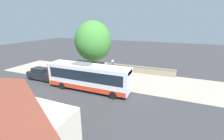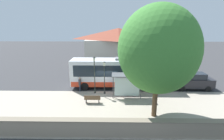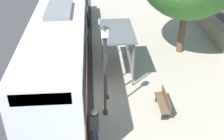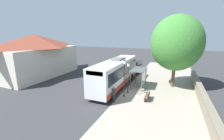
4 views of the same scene
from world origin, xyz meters
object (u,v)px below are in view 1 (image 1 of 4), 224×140
Objects in this scene: bus_shelter at (94,69)px; bench at (118,78)px; street_lamp_near at (113,71)px; street_lamp_far at (106,71)px; parked_car_behind_bus at (41,74)px; bus at (88,77)px; shade_tree at (93,41)px; pedestrian at (124,84)px.

bus_shelter is 4.29m from bench.
bench is 3.40m from street_lamp_near.
parked_car_behind_bus is (1.72, -10.92, -1.30)m from street_lamp_far.
bus is 1.24× the size of shade_tree.
bus is 8.72m from shade_tree.
street_lamp_far is (-0.62, -2.99, 1.25)m from pedestrian.
bus is 9.33m from parked_car_behind_bus.
shade_tree is (-4.99, -4.67, 3.60)m from street_lamp_far.
street_lamp_far reaches higher than bus.
bus_shelter is at bearing -164.62° from bus.
pedestrian is (-1.57, 4.64, -0.93)m from bus.
bus is 7.20× the size of bench.
pedestrian reaches higher than bench.
bench is (-3.17, -1.90, -0.58)m from pedestrian.
bench is at bearing 114.86° from bus_shelter.
bus is at bearing -37.07° from street_lamp_far.
street_lamp_far is 0.82× the size of parked_car_behind_bus.
bench is at bearing -149.15° from pedestrian.
street_lamp_far is at bearing 142.93° from bus.
bus_shelter is at bearing -65.14° from bench.
shade_tree reaches higher than bench.
street_lamp_far is at bearing 70.41° from bus_shelter.
bus_shelter is at bearing -109.59° from street_lamp_far.
street_lamp_near is 12.26m from parked_car_behind_bus.
parked_car_behind_bus is (-0.47, -9.26, -0.98)m from bus.
pedestrian is 2.46m from street_lamp_near.
pedestrian is 1.08× the size of bench.
shade_tree reaches higher than street_lamp_far.
bench is 0.17× the size of shade_tree.
bus reaches higher than pedestrian.
shade_tree is at bearing -112.87° from bench.
street_lamp_near reaches higher than bus_shelter.
shade_tree is at bearing -126.20° from pedestrian.
shade_tree is 10.40m from parked_car_behind_bus.
street_lamp_near reaches higher than street_lamp_far.
pedestrian is 3.74m from bench.
street_lamp_far reaches higher than parked_car_behind_bus.
street_lamp_far is 11.13m from parked_car_behind_bus.
bench is at bearing 109.59° from parked_car_behind_bus.
pedestrian is 0.19× the size of shade_tree.
street_lamp_far is 0.41× the size of shade_tree.
bench is 0.43× the size of street_lamp_far.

